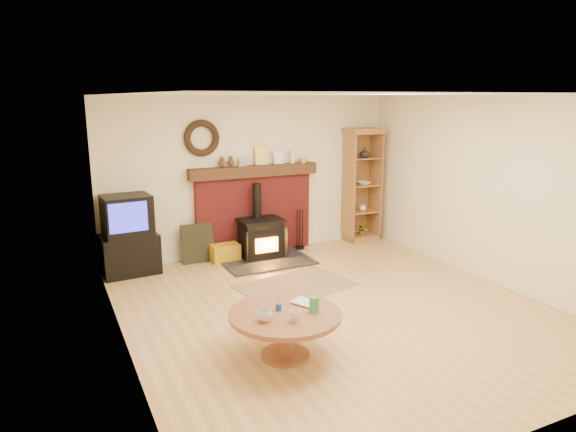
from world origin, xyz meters
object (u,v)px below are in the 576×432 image
wood_stove (262,240)px  curio_cabinet (361,185)px  tv_unit (128,237)px  coffee_table (285,321)px

wood_stove → curio_cabinet: (2.08, 0.29, 0.71)m
wood_stove → tv_unit: wood_stove is taller
wood_stove → curio_cabinet: curio_cabinet is taller
wood_stove → curio_cabinet: 2.22m
wood_stove → coffee_table: (-1.04, -3.09, 0.07)m
coffee_table → wood_stove: bearing=71.3°
wood_stove → tv_unit: (-2.04, 0.20, 0.25)m
wood_stove → coffee_table: bearing=-108.7°
wood_stove → curio_cabinet: bearing=7.9°
coffee_table → tv_unit: bearing=106.9°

